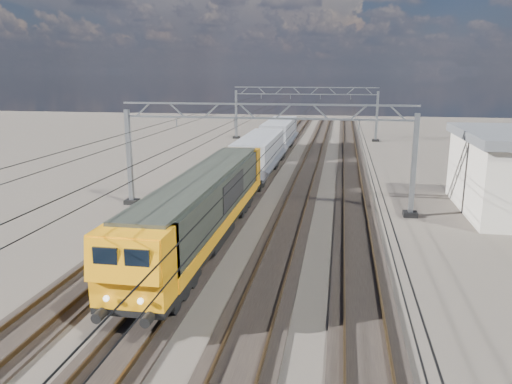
% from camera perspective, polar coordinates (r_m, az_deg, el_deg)
% --- Properties ---
extents(ground, '(160.00, 160.00, 0.00)m').
position_cam_1_polar(ground, '(29.97, -0.16, -4.06)').
color(ground, black).
rests_on(ground, ground).
extents(track_outer_west, '(2.60, 140.00, 0.30)m').
position_cam_1_polar(track_outer_west, '(31.49, -11.00, -3.30)').
color(track_outer_west, black).
rests_on(track_outer_west, ground).
extents(track_loco, '(2.60, 140.00, 0.30)m').
position_cam_1_polar(track_loco, '(30.34, -3.89, -3.73)').
color(track_loco, black).
rests_on(track_loco, ground).
extents(track_inner_east, '(2.60, 140.00, 0.30)m').
position_cam_1_polar(track_inner_east, '(29.69, 3.66, -4.11)').
color(track_inner_east, black).
rests_on(track_inner_east, ground).
extents(track_outer_east, '(2.60, 140.00, 0.30)m').
position_cam_1_polar(track_outer_east, '(29.57, 11.41, -4.43)').
color(track_outer_east, black).
rests_on(track_outer_east, ground).
extents(catenary_gantry_mid, '(19.90, 0.90, 7.11)m').
position_cam_1_polar(catenary_gantry_mid, '(32.92, 1.03, 4.53)').
color(catenary_gantry_mid, gray).
rests_on(catenary_gantry_mid, ground).
extents(catenary_gantry_far, '(19.90, 0.90, 7.11)m').
position_cam_1_polar(catenary_gantry_far, '(68.51, 5.62, 9.19)').
color(catenary_gantry_far, gray).
rests_on(catenary_gantry_far, ground).
extents(overhead_wires, '(12.03, 140.00, 0.53)m').
position_cam_1_polar(overhead_wires, '(36.62, 1.99, 8.35)').
color(overhead_wires, black).
rests_on(overhead_wires, ground).
extents(locomotive, '(2.76, 21.10, 3.62)m').
position_cam_1_polar(locomotive, '(26.25, -5.86, -1.40)').
color(locomotive, black).
rests_on(locomotive, ground).
extents(hopper_wagon_lead, '(3.38, 13.00, 3.25)m').
position_cam_1_polar(hopper_wagon_lead, '(43.22, 0.38, 4.46)').
color(hopper_wagon_lead, black).
rests_on(hopper_wagon_lead, ground).
extents(hopper_wagon_mid, '(3.38, 13.00, 3.25)m').
position_cam_1_polar(hopper_wagon_mid, '(57.14, 2.70, 6.68)').
color(hopper_wagon_mid, black).
rests_on(hopper_wagon_mid, ground).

